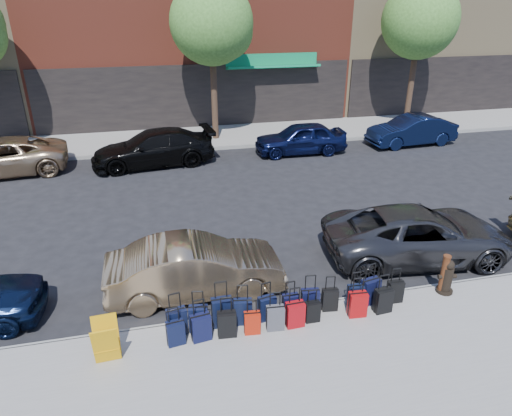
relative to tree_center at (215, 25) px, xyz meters
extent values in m
plane|color=black|center=(-0.64, -9.50, -5.41)|extent=(120.00, 120.00, 0.00)
cube|color=gray|center=(-0.64, -16.00, -5.34)|extent=(60.00, 4.00, 0.15)
cube|color=gray|center=(-0.64, 0.50, -5.34)|extent=(60.00, 4.00, 0.15)
cube|color=gray|center=(-0.64, -13.98, -5.34)|extent=(60.00, 0.08, 0.15)
cube|color=gray|center=(-0.64, -1.52, -5.34)|extent=(60.00, 0.08, 0.15)
cube|color=black|center=(-0.64, 2.45, -3.71)|extent=(16.66, 0.15, 3.40)
cube|color=#0D794B|center=(3.36, 2.10, -2.21)|extent=(5.00, 0.91, 0.27)
cube|color=#0D794B|center=(3.36, 2.40, -1.86)|extent=(5.00, 0.10, 0.60)
cube|color=black|center=(15.36, 2.45, -3.71)|extent=(14.70, 0.15, 3.40)
cylinder|color=black|center=(-0.14, 0.00, -2.86)|extent=(0.30, 0.30, 4.80)
sphere|color=#386822|center=(-0.14, 0.00, 0.11)|extent=(3.80, 3.80, 3.80)
sphere|color=#386822|center=(0.46, 0.00, -0.27)|extent=(2.58, 2.58, 2.58)
cylinder|color=black|center=(10.36, 0.00, -2.86)|extent=(0.30, 0.30, 4.80)
sphere|color=#386822|center=(10.36, 0.00, 0.11)|extent=(3.80, 3.80, 3.80)
sphere|color=#386822|center=(10.96, 0.00, -0.27)|extent=(2.58, 2.58, 2.58)
cube|color=black|center=(-3.11, -14.34, -4.96)|extent=(0.44, 0.29, 0.61)
cylinder|color=black|center=(-3.11, -14.34, -4.30)|extent=(0.23, 0.07, 0.03)
cube|color=black|center=(-2.65, -14.33, -4.97)|extent=(0.43, 0.28, 0.59)
cylinder|color=black|center=(-2.65, -14.33, -4.32)|extent=(0.22, 0.07, 0.03)
cube|color=black|center=(-2.14, -14.26, -4.93)|extent=(0.44, 0.24, 0.66)
cylinder|color=black|center=(-2.14, -14.26, -4.22)|extent=(0.25, 0.03, 0.03)
cube|color=black|center=(-1.70, -14.30, -4.97)|extent=(0.42, 0.27, 0.59)
cylinder|color=black|center=(-1.70, -14.30, -4.33)|extent=(0.22, 0.06, 0.03)
cube|color=black|center=(-1.16, -14.28, -4.98)|extent=(0.41, 0.28, 0.56)
cylinder|color=black|center=(-1.16, -14.28, -4.37)|extent=(0.21, 0.07, 0.03)
cube|color=black|center=(-0.62, -14.29, -5.00)|extent=(0.36, 0.20, 0.53)
cylinder|color=black|center=(-0.62, -14.29, -4.42)|extent=(0.20, 0.04, 0.03)
cube|color=black|center=(-0.17, -14.29, -4.97)|extent=(0.42, 0.26, 0.59)
cylinder|color=black|center=(-0.17, -14.29, -4.33)|extent=(0.22, 0.06, 0.03)
cube|color=black|center=(0.30, -14.29, -5.00)|extent=(0.37, 0.24, 0.53)
cylinder|color=black|center=(0.30, -14.29, -4.42)|extent=(0.20, 0.06, 0.03)
cube|color=black|center=(0.92, -14.28, -5.00)|extent=(0.36, 0.21, 0.53)
cylinder|color=black|center=(0.92, -14.28, -4.42)|extent=(0.20, 0.04, 0.03)
cube|color=black|center=(1.29, -14.27, -4.95)|extent=(0.46, 0.31, 0.63)
cylinder|color=black|center=(1.29, -14.27, -4.27)|extent=(0.24, 0.08, 0.03)
cube|color=black|center=(1.87, -14.35, -4.99)|extent=(0.36, 0.21, 0.53)
cylinder|color=black|center=(1.87, -14.35, -4.42)|extent=(0.20, 0.04, 0.03)
cube|color=black|center=(-3.16, -14.63, -5.00)|extent=(0.39, 0.26, 0.53)
cylinder|color=black|center=(-3.16, -14.63, -4.42)|extent=(0.20, 0.06, 0.03)
cube|color=black|center=(-2.64, -14.62, -4.97)|extent=(0.43, 0.29, 0.59)
cylinder|color=black|center=(-2.64, -14.62, -4.33)|extent=(0.22, 0.07, 0.03)
cube|color=black|center=(-2.10, -14.62, -4.98)|extent=(0.40, 0.25, 0.57)
cylinder|color=black|center=(-2.10, -14.62, -4.36)|extent=(0.22, 0.05, 0.03)
cube|color=#A51D0A|center=(-1.57, -14.66, -5.01)|extent=(0.35, 0.23, 0.49)
cylinder|color=black|center=(-1.57, -14.66, -4.48)|extent=(0.19, 0.05, 0.03)
cube|color=#404146|center=(-1.07, -14.65, -4.99)|extent=(0.39, 0.25, 0.55)
cylinder|color=black|center=(-1.07, -14.65, -4.39)|extent=(0.21, 0.05, 0.03)
cube|color=maroon|center=(-0.63, -14.65, -4.97)|extent=(0.40, 0.24, 0.58)
cylinder|color=black|center=(-0.63, -14.65, -4.35)|extent=(0.22, 0.04, 0.03)
cube|color=black|center=(-0.22, -14.58, -5.02)|extent=(0.32, 0.19, 0.48)
cylinder|color=black|center=(-0.22, -14.58, -4.50)|extent=(0.18, 0.03, 0.03)
cube|color=#98090B|center=(0.81, -14.63, -4.97)|extent=(0.41, 0.26, 0.58)
cylinder|color=black|center=(0.81, -14.63, -4.34)|extent=(0.22, 0.05, 0.03)
cube|color=black|center=(1.43, -14.62, -4.98)|extent=(0.41, 0.26, 0.57)
cylinder|color=black|center=(1.43, -14.62, -4.35)|extent=(0.22, 0.05, 0.03)
cylinder|color=black|center=(3.24, -14.28, -5.23)|extent=(0.39, 0.39, 0.07)
cylinder|color=black|center=(3.24, -14.28, -4.89)|extent=(0.26, 0.26, 0.61)
sphere|color=black|center=(3.24, -14.28, -4.51)|extent=(0.24, 0.24, 0.24)
cylinder|color=black|center=(3.24, -14.28, -4.83)|extent=(0.45, 0.18, 0.11)
cylinder|color=#38190C|center=(3.16, -14.26, -4.77)|extent=(0.16, 0.16, 0.97)
cylinder|color=#38190C|center=(3.16, -14.26, -4.29)|extent=(0.18, 0.18, 0.04)
cube|color=#D5970B|center=(-4.47, -14.92, -4.82)|extent=(0.50, 0.25, 0.87)
cube|color=#D5970B|center=(-4.49, -14.61, -4.82)|extent=(0.50, 0.25, 0.87)
cube|color=#D5970B|center=(-4.48, -14.76, -4.95)|extent=(0.50, 0.35, 0.02)
imported|color=#9B815F|center=(-2.53, -12.73, -4.71)|extent=(4.25, 1.53, 1.40)
imported|color=#363639|center=(3.58, -12.42, -4.70)|extent=(5.35, 2.92, 1.42)
imported|color=tan|center=(-9.32, -2.72, -4.70)|extent=(5.38, 2.92, 1.43)
imported|color=black|center=(-3.25, -2.98, -4.67)|extent=(5.34, 2.65, 1.49)
imported|color=#0D143A|center=(3.35, -2.86, -4.70)|extent=(4.20, 1.79, 1.42)
imported|color=#0B1634|center=(9.01, -2.80, -4.70)|extent=(4.38, 1.78, 1.41)
camera|label=1|loc=(-3.23, -22.10, 1.18)|focal=32.00mm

